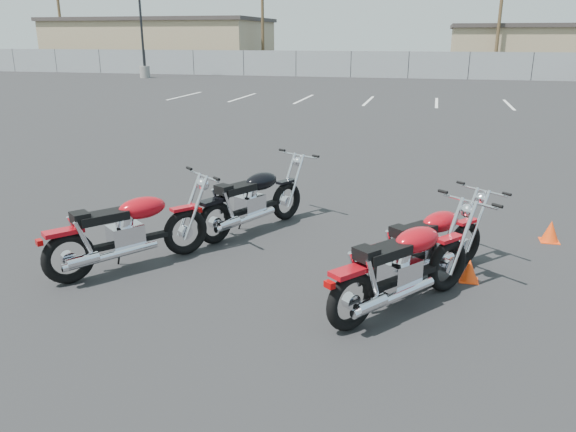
% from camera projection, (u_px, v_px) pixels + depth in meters
% --- Properties ---
extents(ground, '(120.00, 120.00, 0.00)m').
position_uv_depth(ground, '(259.00, 281.00, 6.72)').
color(ground, black).
rests_on(ground, ground).
extents(motorcycle_front_red, '(1.72, 2.00, 1.09)m').
position_uv_depth(motorcycle_front_red, '(129.00, 231.00, 6.95)').
color(motorcycle_front_red, black).
rests_on(motorcycle_front_red, ground).
extents(motorcycle_second_black, '(1.40, 2.06, 1.05)m').
position_uv_depth(motorcycle_second_black, '(253.00, 200.00, 8.32)').
color(motorcycle_second_black, black).
rests_on(motorcycle_second_black, ground).
extents(motorcycle_third_red, '(1.69, 1.96, 1.07)m').
position_uv_depth(motorcycle_third_red, '(404.00, 267.00, 5.89)').
color(motorcycle_third_red, black).
rests_on(motorcycle_third_red, ground).
extents(motorcycle_rear_red, '(1.58, 1.81, 1.00)m').
position_uv_depth(motorcycle_rear_red, '(430.00, 244.00, 6.65)').
color(motorcycle_rear_red, black).
rests_on(motorcycle_rear_red, ground).
extents(training_cone_near, '(0.26, 0.26, 0.31)m').
position_uv_depth(training_cone_near, '(551.00, 231.00, 7.98)').
color(training_cone_near, '#FF430D').
rests_on(training_cone_near, ground).
extents(training_cone_extra, '(0.22, 0.22, 0.27)m').
position_uv_depth(training_cone_extra, '(469.00, 270.00, 6.70)').
color(training_cone_extra, '#FF430D').
rests_on(training_cone_extra, ground).
extents(light_pole_west, '(0.80, 0.70, 9.47)m').
position_uv_depth(light_pole_west, '(143.00, 42.00, 38.76)').
color(light_pole_west, gray).
rests_on(light_pole_west, ground).
extents(chainlink_fence, '(80.06, 0.06, 1.80)m').
position_uv_depth(chainlink_fence, '(408.00, 65.00, 38.73)').
color(chainlink_fence, gray).
rests_on(chainlink_fence, ground).
extents(tan_building_west, '(18.40, 10.40, 4.30)m').
position_uv_depth(tan_building_west, '(162.00, 44.00, 49.99)').
color(tan_building_west, '#9E8A66').
rests_on(tan_building_west, ground).
extents(tan_building_east, '(14.40, 9.40, 3.70)m').
position_uv_depth(tan_building_east, '(544.00, 49.00, 44.38)').
color(tan_building_east, '#9E8A66').
rests_on(tan_building_east, ground).
extents(utility_pole_a, '(1.80, 0.24, 9.00)m').
position_uv_depth(utility_pole_a, '(59.00, 13.00, 48.34)').
color(utility_pole_a, '#473521').
rests_on(utility_pole_a, ground).
extents(utility_pole_b, '(1.80, 0.24, 9.00)m').
position_uv_depth(utility_pole_b, '(262.00, 11.00, 45.01)').
color(utility_pole_b, '#473521').
rests_on(utility_pole_b, ground).
extents(utility_pole_c, '(1.80, 0.24, 9.00)m').
position_uv_depth(utility_pole_c, '(501.00, 8.00, 39.84)').
color(utility_pole_c, '#473521').
rests_on(utility_pole_c, ground).
extents(parking_line_stripes, '(15.12, 4.00, 0.01)m').
position_uv_depth(parking_line_stripes, '(336.00, 100.00, 25.76)').
color(parking_line_stripes, silver).
rests_on(parking_line_stripes, ground).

